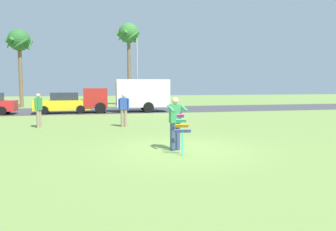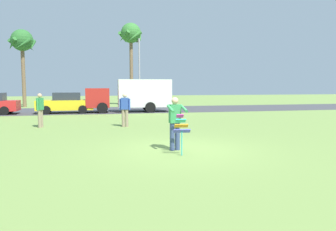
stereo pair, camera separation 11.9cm
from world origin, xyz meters
TOP-DOWN VIEW (x-y plane):
  - ground_plane at (0.00, 0.00)m, footprint 120.00×120.00m
  - road_strip at (0.00, 18.02)m, footprint 120.00×8.00m
  - person_kite_flyer at (-0.21, -0.07)m, footprint 0.57×0.67m
  - kite_held at (-0.19, -0.74)m, footprint 0.53×0.68m
  - parked_car_yellow at (-4.98, 15.63)m, footprint 4.26×1.96m
  - parked_truck_red_cab at (0.34, 15.63)m, footprint 6.76×2.27m
  - palm_tree_left_near at (-9.62, 24.07)m, footprint 2.58×2.71m
  - palm_tree_right_near at (1.10, 24.22)m, footprint 2.58×2.71m
  - streetlight_pole at (1.80, 23.23)m, footprint 0.24×1.65m
  - person_walker_near at (-5.45, 7.01)m, footprint 0.33×0.54m
  - person_walker_far at (-1.25, 6.34)m, footprint 0.55×0.31m

SIDE VIEW (x-z plane):
  - ground_plane at x=0.00m, z-range 0.00..0.00m
  - road_strip at x=0.00m, z-range 0.00..0.01m
  - parked_car_yellow at x=-4.98m, z-range -0.03..1.57m
  - kite_held at x=-0.19m, z-range 0.22..1.44m
  - person_walker_near at x=-5.45m, z-range 0.07..1.80m
  - person_walker_far at x=-1.25m, z-range 0.07..1.80m
  - person_kite_flyer at x=-0.21m, z-range 0.09..1.82m
  - parked_truck_red_cab at x=0.34m, z-range 0.10..2.72m
  - streetlight_pole at x=1.80m, z-range 0.50..7.50m
  - palm_tree_left_near at x=-9.62m, z-range 2.46..10.09m
  - palm_tree_right_near at x=1.10m, z-range 2.94..11.67m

